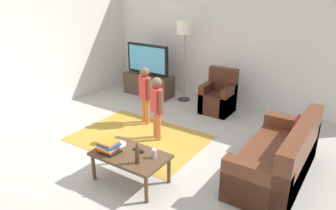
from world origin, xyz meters
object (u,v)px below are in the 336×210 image
object	(u,v)px
tv	(148,60)
soda_can	(154,153)
tv_stand	(149,85)
plate	(118,144)
couch	(281,160)
armchair	(219,98)
bottle	(137,155)
child_center	(157,103)
child_near_tv	(145,90)
coffee_table	(130,157)
tv_remote	(139,150)
floor_lamp	(185,31)
book_stack	(108,146)

from	to	relation	value
tv	soda_can	xyz separation A→B (m)	(2.24, -2.84, -0.37)
tv_stand	plate	world-z (taller)	tv_stand
couch	armchair	bearing A→B (deg)	134.90
couch	bottle	bearing A→B (deg)	-138.02
tv_stand	child_center	xyz separation A→B (m)	(1.49, -1.74, 0.42)
child_near_tv	soda_can	distance (m)	2.01
bottle	tv_stand	bearing A→B (deg)	124.77
child_near_tv	armchair	bearing A→B (deg)	54.94
tv	plate	xyz separation A→B (m)	(1.62, -2.84, -0.42)
armchair	child_near_tv	bearing A→B (deg)	-125.06
plate	tv_stand	bearing A→B (deg)	119.50
coffee_table	plate	bearing A→B (deg)	161.55
armchair	plate	world-z (taller)	armchair
child_center	plate	xyz separation A→B (m)	(0.13, -1.12, -0.23)
tv_remote	bottle	bearing A→B (deg)	-48.20
plate	armchair	bearing A→B (deg)	85.50
tv	bottle	bearing A→B (deg)	-55.05
floor_lamp	child_center	size ratio (longest dim) A/B	1.62
tv_stand	child_near_tv	world-z (taller)	child_near_tv
book_stack	plate	bearing A→B (deg)	95.16
floor_lamp	couch	bearing A→B (deg)	-35.75
tv	couch	distance (m)	4.02
tv_stand	tv_remote	size ratio (longest dim) A/B	7.06
coffee_table	tv_remote	distance (m)	0.14
tv	armchair	xyz separation A→B (m)	(1.84, -0.02, -0.55)
tv_stand	couch	world-z (taller)	couch
child_center	bottle	xyz separation A→B (m)	(0.65, -1.34, -0.13)
soda_can	plate	distance (m)	0.62
soda_can	tv_remote	bearing A→B (deg)	175.76
tv_stand	floor_lamp	distance (m)	1.58
child_near_tv	book_stack	world-z (taller)	child_near_tv
book_stack	tv	bearing A→B (deg)	118.22
tv_remote	plate	world-z (taller)	plate
child_near_tv	child_center	xyz separation A→B (m)	(0.56, -0.41, -0.00)
tv_remote	floor_lamp	bearing A→B (deg)	116.32
tv	child_center	bearing A→B (deg)	-49.13
child_near_tv	bottle	distance (m)	2.12
tv	tv_remote	world-z (taller)	tv
armchair	book_stack	world-z (taller)	armchair
tv_stand	child_near_tv	bearing A→B (deg)	-55.12
plate	child_near_tv	bearing A→B (deg)	114.27
child_center	floor_lamp	bearing A→B (deg)	107.59
armchair	floor_lamp	bearing A→B (deg)	168.61
floor_lamp	tv	bearing A→B (deg)	-168.99
tv_remote	couch	bearing A→B (deg)	39.74
coffee_table	tv_remote	xyz separation A→B (m)	(0.05, 0.12, 0.06)
plate	child_center	bearing A→B (deg)	96.54
couch	coffee_table	world-z (taller)	couch
couch	book_stack	xyz separation A→B (m)	(-1.94, -1.29, 0.21)
couch	child_center	distance (m)	2.12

